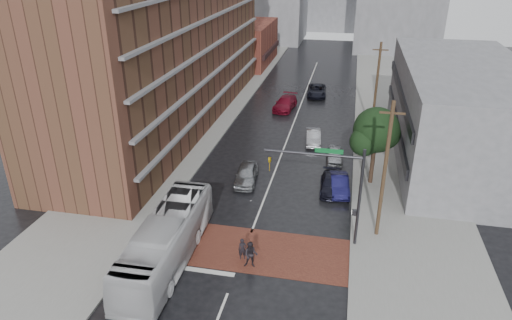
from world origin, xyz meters
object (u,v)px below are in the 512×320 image
Objects in this scene: car_travel_c at (285,103)px; car_travel_b at (313,137)px; pedestrian_b at (251,255)px; car_parked_near at (339,184)px; transit_bus at (167,240)px; suv_travel at (317,91)px; car_parked_far at (335,155)px; car_travel_a at (246,174)px; pedestrian_a at (243,249)px; car_parked_mid at (331,184)px.

car_travel_b is at bearing -59.75° from car_travel_c.
car_parked_near is at bearing 61.97° from pedestrian_b.
car_parked_near is (10.48, 11.82, -0.95)m from transit_bus.
car_travel_b is 11.33m from car_travel_c.
car_parked_far is (3.53, -21.10, -0.11)m from suv_travel.
car_travel_a reaches higher than suv_travel.
car_parked_mid is (5.10, 10.57, -0.14)m from pedestrian_a.
car_parked_near is at bearing -79.39° from car_travel_b.
car_travel_a is at bearing 100.77° from pedestrian_b.
suv_travel is at bearing 69.50° from car_travel_c.
car_travel_c reaches higher than suv_travel.
pedestrian_b is 0.41× the size of car_travel_a.
car_travel_b is 4.73m from car_parked_far.
car_travel_a is at bearing -101.65° from suv_travel.
car_travel_c is (0.35, 20.41, 0.03)m from car_travel_a.
suv_travel reaches higher than car_travel_b.
car_travel_a is (-2.19, 10.61, -0.00)m from pedestrian_a.
transit_bus is 15.37m from car_parked_mid.
car_travel_a is (2.48, 11.87, -0.88)m from transit_bus.
suv_travel is 1.30× the size of car_parked_near.
car_parked_far is at bearing 87.54° from car_parked_mid.
transit_bus reaches higher than suv_travel.
car_parked_near is at bearing -2.46° from car_parked_mid.
car_parked_near is (7.65, -20.45, -0.10)m from car_travel_c.
pedestrian_a reaches higher than car_travel_a.
car_travel_c is 1.00× the size of suv_travel.
transit_bus is at bearing -138.55° from car_parked_near.
car_parked_mid is (9.77, 11.82, -1.01)m from transit_bus.
car_parked_far is (2.41, -4.07, -0.04)m from car_travel_b.
transit_bus is 7.70× the size of pedestrian_a.
car_travel_c is (-1.84, 31.02, 0.03)m from pedestrian_a.
car_travel_c is 16.04m from car_parked_far.
car_parked_far is (6.94, -14.45, -0.14)m from car_travel_c.
pedestrian_a is 17.33m from car_parked_far.
car_travel_c is 1.30× the size of car_parked_near.
car_travel_a is 11.15m from car_travel_b.
car_travel_a reaches higher than car_parked_mid.
pedestrian_b is 17.80m from car_parked_far.
pedestrian_a reaches higher than car_travel_b.
car_travel_a is at bearing -144.24° from car_parked_far.
transit_bus is 39.42m from suv_travel.
car_travel_b is at bearing 100.19° from car_parked_near.
car_travel_b is 10.54m from car_parked_near.
car_travel_c is at bearing 106.29° from car_parked_mid.
pedestrian_b reaches higher than car_parked_far.
car_travel_c is (-4.54, 10.38, 0.10)m from car_travel_b.
pedestrian_a is 0.99m from pedestrian_b.
transit_bus reaches higher than pedestrian_a.
suv_travel is (0.86, 38.34, -0.17)m from pedestrian_b.
car_travel_b is at bearing -89.95° from suv_travel.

